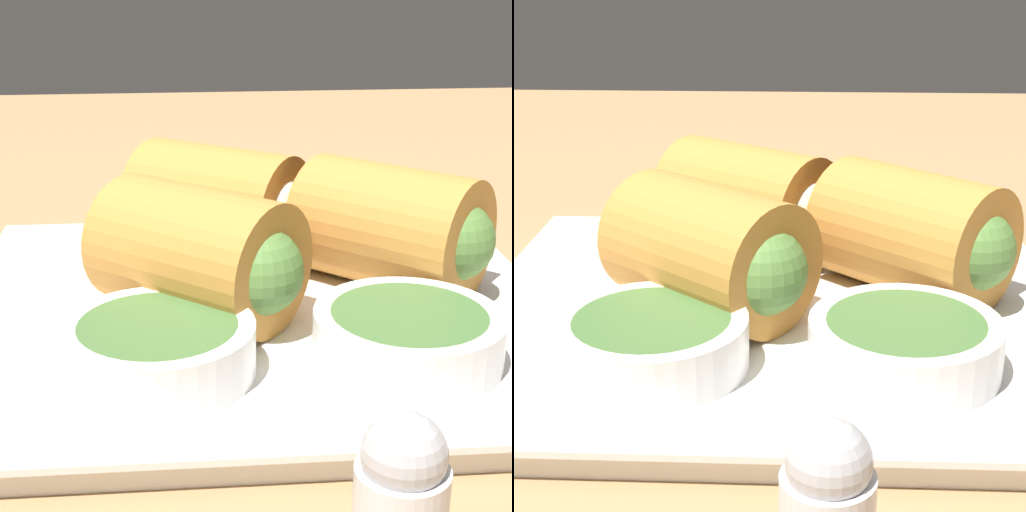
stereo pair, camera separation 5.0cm
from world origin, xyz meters
The scene contains 8 objects.
table_surface centered at (0.00, 0.00, 1.00)cm, with size 180.00×140.00×2.00cm.
serving_plate centered at (-0.68, -1.02, 2.76)cm, with size 29.28×26.65×1.50cm.
roll_front_left centered at (0.42, -7.66, 6.64)cm, with size 10.89×10.23×6.28cm.
roll_front_right centered at (-8.16, -2.68, 6.64)cm, with size 10.82×10.60×6.28cm.
roll_back_left centered at (1.75, 0.62, 6.64)cm, with size 10.86×10.51×6.28cm.
dipping_bowl_near centered at (3.95, 5.77, 4.72)cm, with size 8.11×8.11×2.24cm.
dipping_bowl_far centered at (-6.60, 5.56, 4.72)cm, with size 8.11×8.11×2.24cm.
spoon centered at (-5.86, -17.43, 2.62)cm, with size 15.39×9.00×1.36cm.
Camera 2 is at (-2.38, 37.80, 20.73)cm, focal length 60.00 mm.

